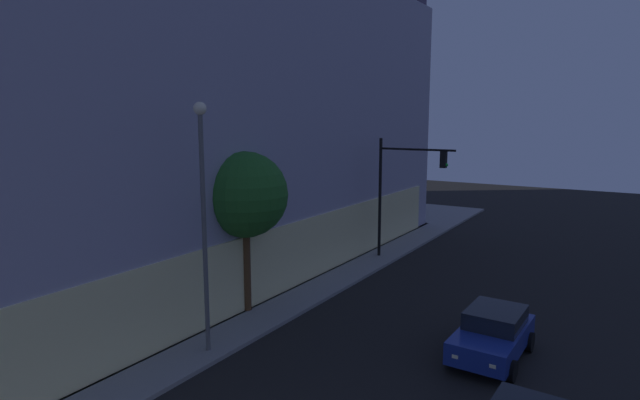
# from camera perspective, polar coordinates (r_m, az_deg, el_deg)

# --- Properties ---
(modern_building) EXTENTS (35.89, 32.20, 19.53)m
(modern_building) POSITION_cam_1_polar(r_m,az_deg,el_deg) (35.77, -24.54, 10.57)
(modern_building) COLOR #4C4C51
(modern_building) RESTS_ON ground
(traffic_light_far_corner) EXTENTS (0.32, 4.50, 6.96)m
(traffic_light_far_corner) POSITION_cam_1_polar(r_m,az_deg,el_deg) (29.62, 9.01, 2.11)
(traffic_light_far_corner) COLOR black
(traffic_light_far_corner) RESTS_ON sidewalk_corner
(street_lamp_sidewalk) EXTENTS (0.44, 0.44, 8.59)m
(street_lamp_sidewalk) POSITION_cam_1_polar(r_m,az_deg,el_deg) (17.66, -12.85, -0.00)
(street_lamp_sidewalk) COLOR #5E5E5E
(street_lamp_sidewalk) RESTS_ON sidewalk_corner
(sidewalk_tree) EXTENTS (3.56, 3.56, 6.74)m
(sidewalk_tree) POSITION_cam_1_polar(r_m,az_deg,el_deg) (21.32, -8.32, 0.54)
(sidewalk_tree) COLOR brown
(sidewalk_tree) RESTS_ON sidewalk_corner
(car_blue) EXTENTS (4.21, 2.29, 1.68)m
(car_blue) POSITION_cam_1_polar(r_m,az_deg,el_deg) (19.23, 18.65, -13.85)
(car_blue) COLOR navy
(car_blue) RESTS_ON ground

